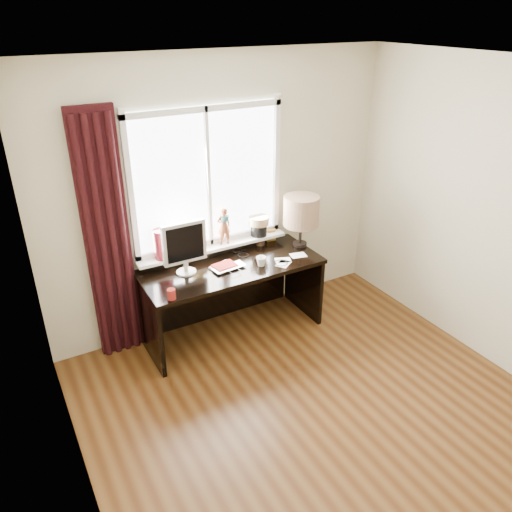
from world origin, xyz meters
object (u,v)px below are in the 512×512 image
desk (227,283)px  monitor (184,245)px  laptop (229,268)px  mug (261,261)px  table_lamp (301,212)px  red_cup (171,294)px

desk → monitor: bearing=-176.4°
laptop → mug: size_ratio=3.25×
mug → desk: size_ratio=0.06×
monitor → table_lamp: size_ratio=0.94×
monitor → table_lamp: table_lamp is taller
monitor → red_cup: bearing=-127.5°
table_lamp → mug: bearing=-161.0°
laptop → mug: (0.29, -0.09, 0.04)m
red_cup → monitor: (0.28, 0.36, 0.23)m
mug → table_lamp: size_ratio=0.18×
laptop → monitor: 0.47m
mug → monitor: 0.73m
laptop → monitor: monitor is taller
desk → laptop: bearing=-108.3°
red_cup → laptop: bearing=20.2°
mug → desk: bearing=134.9°
mug → table_lamp: table_lamp is taller
mug → monitor: bearing=162.1°
red_cup → table_lamp: 1.57m
laptop → red_cup: 0.69m
mug → table_lamp: bearing=19.0°
laptop → red_cup: size_ratio=3.42×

